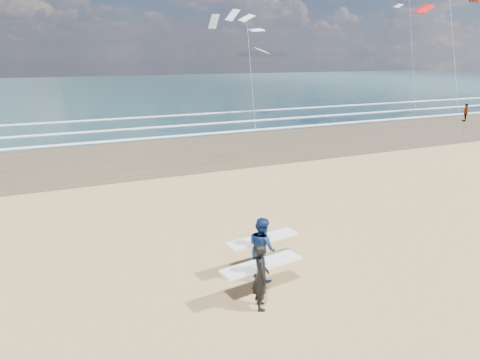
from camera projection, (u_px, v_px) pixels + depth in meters
name	position (u px, v px, depth m)	size (l,w,h in m)	color
wet_sand_strip	(376.00, 132.00, 34.46)	(220.00, 12.00, 0.01)	#4B3C28
ocean	(182.00, 87.00, 81.68)	(220.00, 100.00, 0.02)	#183136
foam_breakers	(308.00, 116.00, 43.27)	(220.00, 11.70, 0.05)	white
surfer_near	(261.00, 275.00, 10.44)	(2.25, 1.11, 1.70)	black
surfer_far	(262.00, 247.00, 11.85)	(2.25, 1.19, 1.78)	#0E2351
beachgoer_1	(466.00, 113.00, 39.84)	(0.96, 0.40, 1.64)	#433C31
kite_0	(452.00, 34.00, 34.93)	(6.57, 4.82, 13.34)	slate
kite_1	(250.00, 56.00, 37.47)	(6.26, 4.79, 10.35)	slate
kite_5	(412.00, 43.00, 51.05)	(4.47, 4.59, 14.31)	slate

